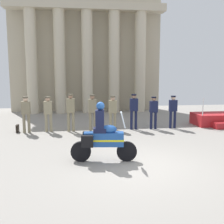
{
  "coord_description": "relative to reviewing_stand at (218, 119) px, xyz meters",
  "views": [
    {
      "loc": [
        -1.79,
        -7.72,
        2.8
      ],
      "look_at": [
        -0.37,
        2.8,
        1.23
      ],
      "focal_mm": 43.36,
      "sensor_mm": 36.0,
      "label": 1
    }
  ],
  "objects": [
    {
      "name": "officer_in_row_5",
      "position": [
        -4.7,
        -0.5,
        0.73
      ],
      "size": [
        0.38,
        0.24,
        1.74
      ],
      "rotation": [
        0.0,
        0.0,
        3.12
      ],
      "color": "#141938",
      "rests_on": "ground_plane"
    },
    {
      "name": "officer_in_row_3",
      "position": [
        -6.72,
        -0.54,
        0.73
      ],
      "size": [
        0.38,
        0.24,
        1.74
      ],
      "rotation": [
        0.0,
        0.0,
        3.12
      ],
      "color": "#7A7056",
      "rests_on": "ground_plane"
    },
    {
      "name": "ground_plane",
      "position": [
        -5.72,
        -5.62,
        -0.3
      ],
      "size": [
        28.31,
        28.31,
        0.0
      ],
      "primitive_type": "plane",
      "color": "gray"
    },
    {
      "name": "officer_in_row_7",
      "position": [
        -2.7,
        -0.49,
        0.67
      ],
      "size": [
        0.38,
        0.24,
        1.64
      ],
      "rotation": [
        0.0,
        0.0,
        3.12
      ],
      "color": "#141938",
      "rests_on": "ground_plane"
    },
    {
      "name": "officer_in_row_6",
      "position": [
        -3.71,
        -0.56,
        0.66
      ],
      "size": [
        0.38,
        0.24,
        1.61
      ],
      "rotation": [
        0.0,
        0.0,
        3.12
      ],
      "color": "#141938",
      "rests_on": "ground_plane"
    },
    {
      "name": "reviewing_stand",
      "position": [
        0.0,
        0.0,
        0.0
      ],
      "size": [
        2.46,
        1.96,
        1.52
      ],
      "color": "#B21E23",
      "rests_on": "ground_plane"
    },
    {
      "name": "briefcase_on_ground",
      "position": [
        -10.25,
        -0.41,
        -0.12
      ],
      "size": [
        0.1,
        0.32,
        0.36
      ],
      "primitive_type": "cube",
      "color": "black",
      "rests_on": "ground_plane"
    },
    {
      "name": "colonnade_backdrop",
      "position": [
        -6.67,
        6.04,
        3.82
      ],
      "size": [
        10.76,
        1.61,
        8.05
      ],
      "color": "#B6AB91",
      "rests_on": "ground_plane"
    },
    {
      "name": "motorcycle_with_rider",
      "position": [
        -6.73,
        -5.11,
        0.5
      ],
      "size": [
        2.09,
        0.74,
        1.9
      ],
      "rotation": [
        0.0,
        0.0,
        -0.12
      ],
      "color": "black",
      "rests_on": "ground_plane"
    },
    {
      "name": "officer_in_row_0",
      "position": [
        -9.8,
        -0.58,
        0.7
      ],
      "size": [
        0.38,
        0.24,
        1.68
      ],
      "rotation": [
        0.0,
        0.0,
        3.12
      ],
      "color": "#7A7056",
      "rests_on": "ground_plane"
    },
    {
      "name": "officer_in_row_1",
      "position": [
        -8.8,
        -0.5,
        0.69
      ],
      "size": [
        0.38,
        0.24,
        1.67
      ],
      "rotation": [
        0.0,
        0.0,
        3.12
      ],
      "color": "gray",
      "rests_on": "ground_plane"
    },
    {
      "name": "officer_in_row_4",
      "position": [
        -5.74,
        -0.49,
        0.69
      ],
      "size": [
        0.38,
        0.24,
        1.67
      ],
      "rotation": [
        0.0,
        0.0,
        3.12
      ],
      "color": "#847A5B",
      "rests_on": "ground_plane"
    },
    {
      "name": "officer_in_row_2",
      "position": [
        -7.75,
        -0.59,
        0.76
      ],
      "size": [
        0.38,
        0.24,
        1.78
      ],
      "rotation": [
        0.0,
        0.0,
        3.12
      ],
      "color": "#847A5B",
      "rests_on": "ground_plane"
    }
  ]
}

